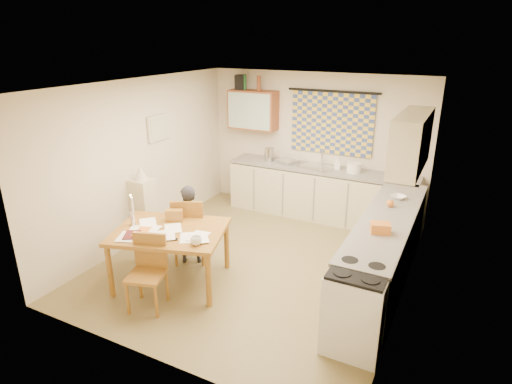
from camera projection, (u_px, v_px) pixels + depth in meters
The scene contains 44 objects.
floor at pixel (258, 262), 6.19m from camera, with size 4.00×4.50×0.02m, color brown.
ceiling at pixel (258, 84), 5.33m from camera, with size 4.00×4.50×0.02m, color white.
wall_back at pixel (315, 144), 7.65m from camera, with size 4.00×0.02×2.50m, color beige.
wall_front at pixel (146, 250), 3.87m from camera, with size 4.00×0.02×2.50m, color beige.
wall_left at pixel (142, 161), 6.62m from camera, with size 0.02×4.50×2.50m, color beige.
wall_right at pixel (414, 205), 4.90m from camera, with size 0.02×4.50×2.50m, color beige.
window_blind at pixel (332, 124), 7.35m from camera, with size 1.45×0.03×1.05m, color navy.
curtain_rod at pixel (333, 91), 7.15m from camera, with size 0.04×0.04×1.60m, color black.
wall_cabinet at pixel (253, 110), 7.80m from camera, with size 0.90×0.34×0.70m, color brown.
wall_cabinet_glass at pixel (249, 111), 7.66m from camera, with size 0.84×0.02×0.64m, color #99B2A5.
upper_cabinet_right at pixel (411, 142), 5.23m from camera, with size 0.34×1.30×0.70m, color #BAB089.
framed_print at pixel (159, 128), 6.78m from camera, with size 0.04×0.50×0.40m, color beige.
print_canvas at pixel (160, 128), 6.77m from camera, with size 0.01×0.42×0.32m, color beige.
counter_back at pixel (320, 193), 7.56m from camera, with size 3.30×0.62×0.92m.
counter_right at pixel (385, 250), 5.55m from camera, with size 0.62×2.95×0.92m.
stove at pixel (356, 309), 4.35m from camera, with size 0.59×0.59×0.91m.
sink at pixel (317, 169), 7.45m from camera, with size 0.55×0.45×0.10m, color silver.
tap at pixel (322, 157), 7.53m from camera, with size 0.03×0.03×0.28m, color silver.
dish_rack at pixel (287, 162), 7.66m from camera, with size 0.35×0.30×0.06m, color silver.
kettle at pixel (269, 154), 7.78m from camera, with size 0.18×0.18×0.24m, color silver.
mixing_bowl at pixel (354, 168), 7.13m from camera, with size 0.24×0.24×0.16m, color white.
soap_bottle at pixel (337, 163), 7.29m from camera, with size 0.12×0.12×0.21m, color white.
bowl at pixel (399, 197), 5.99m from camera, with size 0.25×0.25×0.05m, color white.
orange_bag at pixel (380, 228), 4.94m from camera, with size 0.22×0.16×0.12m, color orange.
fruit_orange at pixel (390, 203), 5.70m from camera, with size 0.10×0.10×0.10m, color orange.
speaker at pixel (240, 82), 7.75m from camera, with size 0.16×0.20×0.26m, color black.
bottle_green at pixel (244, 82), 7.71m from camera, with size 0.07×0.07×0.26m, color #195926.
bottle_brown at pixel (259, 83), 7.59m from camera, with size 0.07×0.07×0.26m, color brown.
dining_table at pixel (172, 256), 5.56m from camera, with size 1.62×1.40×0.75m.
chair_far at pixel (191, 241), 6.13m from camera, with size 0.59×0.59×0.98m.
chair_near at pixel (148, 286), 5.07m from camera, with size 0.51×0.51×0.90m.
person at pixel (189, 225), 5.99m from camera, with size 0.51×0.45×1.16m, color black.
shelf_stand at pixel (144, 212), 6.59m from camera, with size 0.32×0.30×1.04m, color #BAB089.
lampshade at pixel (140, 172), 6.37m from camera, with size 0.20×0.20×0.22m, color beige.
letter_rack at pixel (174, 216), 5.67m from camera, with size 0.22×0.10×0.16m, color brown.
mug at pixel (196, 241), 5.03m from camera, with size 0.17×0.17×0.10m, color white.
magazine at pixel (124, 235), 5.26m from camera, with size 0.28×0.31×0.02m, color maroon.
book at pixel (137, 230), 5.40m from camera, with size 0.23×0.26×0.02m, color orange.
orange_box at pixel (137, 236), 5.21m from camera, with size 0.12×0.08×0.04m, color orange.
eyeglasses at pixel (172, 239), 5.16m from camera, with size 0.13×0.04×0.02m, color black.
candle_holder at pixel (132, 219), 5.53m from camera, with size 0.06×0.06×0.18m, color silver.
candle at pixel (132, 205), 5.44m from camera, with size 0.02×0.02×0.22m, color white.
candle_flame at pixel (130, 195), 5.44m from camera, with size 0.02×0.02×0.02m, color #FFCC66.
papers at pixel (162, 233), 5.31m from camera, with size 1.23×0.81×0.02m.
Camera 1 is at (2.46, -4.88, 3.07)m, focal length 30.00 mm.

